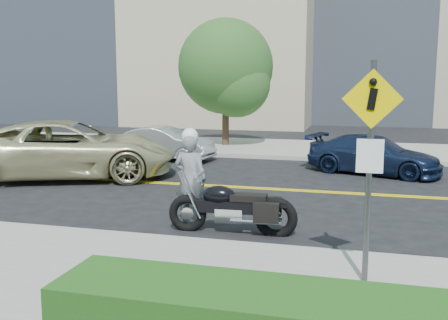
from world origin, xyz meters
TOP-DOWN VIEW (x-y plane):
  - ground_plane at (0.00, 0.00)m, footprint 120.00×120.00m
  - sidewalk_near at (0.00, -7.50)m, footprint 60.00×5.00m
  - sidewalk_far at (0.00, 7.50)m, footprint 60.00×5.00m
  - pedestrian_sign at (4.20, -6.31)m, footprint 0.78×0.08m
  - motorcyclist at (0.80, -3.67)m, footprint 0.67×0.45m
  - motorcycle at (1.77, -4.09)m, footprint 2.42×0.87m
  - suv at (-4.18, 0.04)m, footprint 6.70×4.87m
  - parked_car_silver at (-2.74, 3.95)m, footprint 3.69×1.66m
  - parked_car_blue at (4.44, 3.06)m, footprint 4.33×2.80m
  - tree_far_a at (-1.42, 7.50)m, footprint 3.88×3.88m

SIDE VIEW (x-z plane):
  - ground_plane at x=0.00m, z-range 0.00..0.00m
  - sidewalk_near at x=0.00m, z-range 0.00..0.15m
  - sidewalk_far at x=0.00m, z-range 0.00..0.15m
  - parked_car_blue at x=4.44m, z-range 0.00..1.17m
  - parked_car_silver at x=-2.74m, z-range 0.00..1.18m
  - motorcycle at x=1.77m, z-range 0.00..1.45m
  - suv at x=-4.18m, z-range 0.00..1.69m
  - motorcyclist at x=0.80m, z-range 0.00..1.94m
  - pedestrian_sign at x=4.20m, z-range 0.46..3.46m
  - tree_far_a at x=-1.42m, z-range 0.70..6.01m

